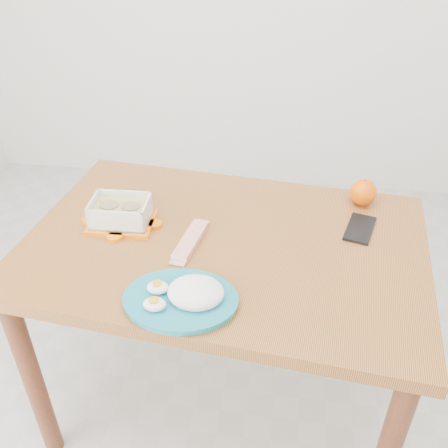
# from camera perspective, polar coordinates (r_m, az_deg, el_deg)

# --- Properties ---
(ground) EXTENTS (3.50, 3.50, 0.00)m
(ground) POSITION_cam_1_polar(r_m,az_deg,el_deg) (1.98, -0.49, -20.56)
(ground) COLOR #B7B7B2
(ground) RESTS_ON ground
(dining_table) EXTENTS (1.25, 0.90, 0.75)m
(dining_table) POSITION_cam_1_polar(r_m,az_deg,el_deg) (1.54, 0.00, -4.96)
(dining_table) COLOR #A86B2F
(dining_table) RESTS_ON ground
(food_container) EXTENTS (0.20, 0.16, 0.08)m
(food_container) POSITION_cam_1_polar(r_m,az_deg,el_deg) (1.56, -11.73, 1.29)
(food_container) COLOR orange
(food_container) RESTS_ON dining_table
(orange_fruit) EXTENTS (0.09, 0.09, 0.09)m
(orange_fruit) POSITION_cam_1_polar(r_m,az_deg,el_deg) (1.69, 15.62, 3.52)
(orange_fruit) COLOR orange
(orange_fruit) RESTS_ON dining_table
(rice_plate) EXTENTS (0.30, 0.30, 0.08)m
(rice_plate) POSITION_cam_1_polar(r_m,az_deg,el_deg) (1.26, -4.46, -8.14)
(rice_plate) COLOR teal
(rice_plate) RESTS_ON dining_table
(candy_bar) EXTENTS (0.08, 0.20, 0.02)m
(candy_bar) POSITION_cam_1_polar(r_m,az_deg,el_deg) (1.47, -3.84, -1.86)
(candy_bar) COLOR red
(candy_bar) RESTS_ON dining_table
(smartphone) EXTENTS (0.11, 0.17, 0.01)m
(smartphone) POSITION_cam_1_polar(r_m,az_deg,el_deg) (1.57, 15.27, -0.50)
(smartphone) COLOR black
(smartphone) RESTS_ON dining_table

